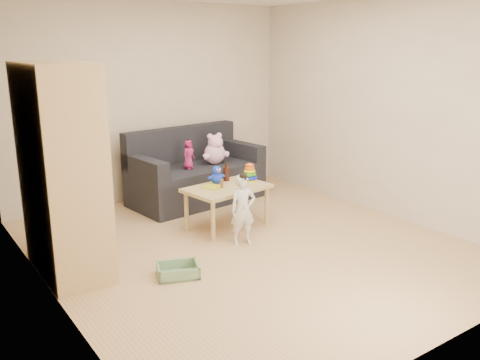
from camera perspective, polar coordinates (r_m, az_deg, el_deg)
room at (r=5.04m, az=1.17°, el=6.48°), size 4.50×4.50×4.50m
wardrobe at (r=4.79m, az=-19.37°, el=0.94°), size 0.53×1.06×1.90m
sofa at (r=6.83m, az=-4.88°, el=-0.39°), size 1.82×1.05×0.49m
play_table at (r=5.82m, az=-1.45°, el=-3.06°), size 1.00×0.71×0.49m
storage_bin at (r=4.72m, az=-6.98°, el=-10.03°), size 0.44×0.39×0.11m
toddler at (r=5.32m, az=0.33°, el=-3.45°), size 0.31×0.25×0.73m
pink_bear at (r=6.83m, az=-2.87°, el=3.28°), size 0.36×0.32×0.35m
doll at (r=6.56m, az=-5.79°, el=2.83°), size 0.22×0.19×0.37m
ring_stacker at (r=5.97m, az=1.08°, el=0.69°), size 0.18×0.18×0.21m
brown_bottle at (r=5.97m, az=-1.55°, el=0.76°), size 0.07×0.07×0.21m
blue_plush at (r=5.85m, az=-2.68°, el=0.61°), size 0.18×0.15×0.21m
wooden_figure at (r=5.67m, az=-2.05°, el=-0.40°), size 0.05×0.05×0.10m
yellow_book at (r=5.72m, az=-3.09°, el=-0.76°), size 0.25×0.25×0.01m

